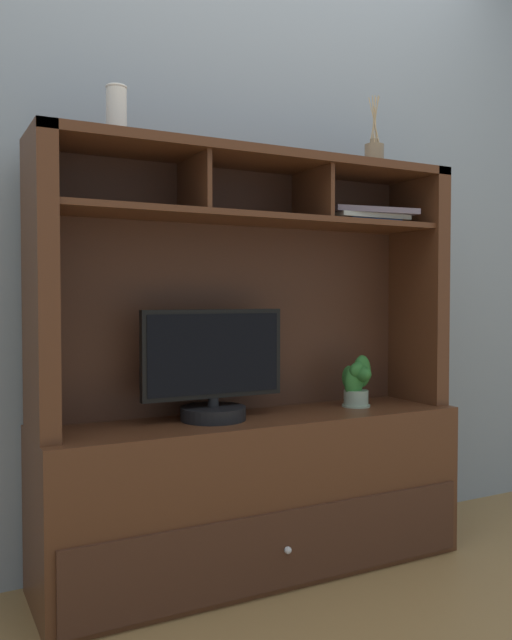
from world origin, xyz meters
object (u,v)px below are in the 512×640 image
Objects in this scene: tv_monitor at (213,372)px; ceramic_vase at (117,112)px; diffuser_bottle at (374,154)px; magazine_stack_left at (368,215)px; potted_orchid at (357,382)px; media_console at (255,447)px.

ceramic_vase is at bearing 179.54° from tv_monitor.
diffuser_bottle is (0.65, -0.02, 0.78)m from tv_monitor.
tv_monitor is at bearing 178.40° from magazine_stack_left.
magazine_stack_left reaches higher than tv_monitor.
diffuser_bottle is at bearing -12.49° from potted_orchid.
media_console is at bearing 4.94° from tv_monitor.
tv_monitor is 1.02m from diffuser_bottle.
media_console reaches higher than tv_monitor.
magazine_stack_left is at bearing -3.95° from media_console.
magazine_stack_left is at bearing -1.21° from ceramic_vase.
ceramic_vase is at bearing 178.79° from magazine_stack_left.
tv_monitor is (-0.17, -0.01, 0.27)m from media_console.
magazine_stack_left is (0.04, -0.01, 0.62)m from potted_orchid.
magazine_stack_left is (0.62, -0.02, 0.55)m from tv_monitor.
diffuser_bottle is at bearing -3.72° from media_console.
media_console is at bearing 176.05° from magazine_stack_left.
diffuser_bottle reaches higher than ceramic_vase.
ceramic_vase is (-0.94, 0.02, 0.26)m from magazine_stack_left.
magazine_stack_left is 2.26× the size of ceramic_vase.
media_console is 0.95m from magazine_stack_left.
ceramic_vase reaches higher than potted_orchid.
tv_monitor is 1.38× the size of magazine_stack_left.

